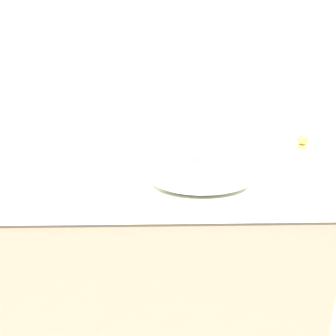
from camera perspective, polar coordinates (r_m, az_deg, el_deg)
bathroom_wall_rear at (r=1.82m, az=-7.50°, el=13.66°), size 6.00×0.06×2.60m
vanity_counter at (r=1.85m, az=-4.24°, el=-14.93°), size 1.61×0.51×0.88m
wall_mirror_panel at (r=1.76m, az=-4.66°, el=16.36°), size 1.47×0.01×1.02m
sink_basin at (r=1.59m, az=4.76°, el=-1.34°), size 0.40×0.29×0.09m
faucet at (r=1.72m, az=4.29°, el=1.74°), size 0.03×0.14×0.14m
lotion_bottle at (r=1.68m, az=18.21°, el=0.46°), size 0.07×0.07×0.22m
perfume_bottle at (r=1.62m, az=-13.43°, el=-0.31°), size 0.06×0.06×0.15m
tissue_box at (r=1.67m, az=-19.87°, el=-0.29°), size 0.11×0.11×0.18m
candle_jar at (r=1.66m, az=14.84°, el=-2.04°), size 0.05×0.05×0.04m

